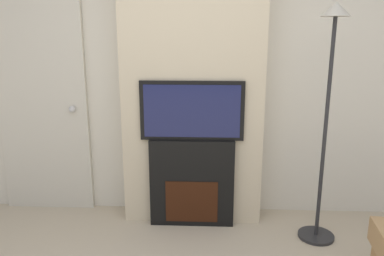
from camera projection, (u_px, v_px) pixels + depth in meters
The scene contains 6 objects.
wall_back at pixel (194, 66), 3.30m from camera, with size 6.00×0.06×2.70m.
chimney_breast at pixel (193, 68), 3.14m from camera, with size 1.19×0.28×2.70m.
fireplace at pixel (192, 182), 3.23m from camera, with size 0.72×0.15×0.77m.
television at pixel (192, 111), 3.08m from camera, with size 0.86×0.07×0.49m.
floor_lamp at pixel (328, 97), 2.80m from camera, with size 0.29×0.29×1.85m.
entry_door at pixel (42, 104), 3.39m from camera, with size 0.84×0.09×2.02m.
Camera 1 is at (0.14, -1.30, 1.62)m, focal length 35.00 mm.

